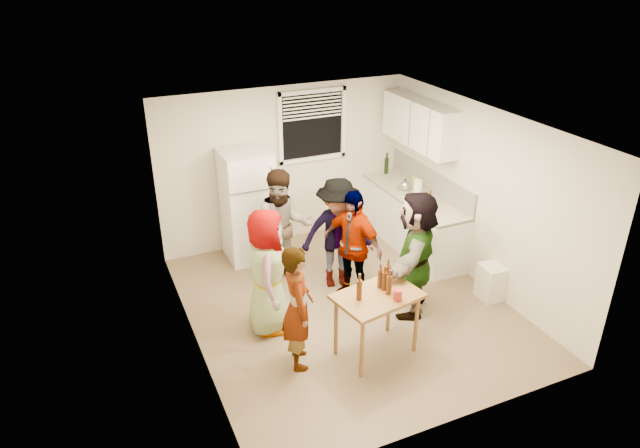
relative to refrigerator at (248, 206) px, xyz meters
name	(u,v)px	position (x,y,z in m)	size (l,w,h in m)	color
room	(347,307)	(0.75, -1.88, -0.85)	(4.00, 4.50, 2.50)	beige
window	(312,126)	(1.20, 0.33, 1.00)	(1.12, 0.10, 1.06)	white
refrigerator	(248,206)	(0.00, 0.00, 0.00)	(0.70, 0.70, 1.70)	white
counter_lower	(412,222)	(2.45, -0.73, -0.42)	(0.60, 2.20, 0.86)	white
countertop	(414,195)	(2.45, -0.73, 0.03)	(0.64, 2.22, 0.04)	beige
backsplash	(431,180)	(2.74, -0.73, 0.23)	(0.03, 2.20, 0.36)	beige
upper_cabinets	(419,123)	(2.58, -0.53, 1.10)	(0.34, 1.60, 0.70)	white
kettle	(405,190)	(2.40, -0.53, 0.05)	(0.24, 0.20, 0.20)	silver
paper_towel	(417,197)	(2.43, -0.84, 0.05)	(0.13, 0.13, 0.27)	white
wine_bottle	(386,173)	(2.50, 0.23, 0.05)	(0.07, 0.07, 0.27)	black
beer_bottle_counter	(429,209)	(2.35, -1.29, 0.05)	(0.05, 0.05, 0.21)	#47230C
blue_cup	(424,210)	(2.26, -1.29, 0.05)	(0.09, 0.09, 0.13)	#1A17A4
picture_frame	(416,181)	(2.67, -0.42, 0.12)	(0.02, 0.17, 0.14)	#D1C74B
trash_bin	(492,281)	(2.65, -2.46, -0.60)	(0.33, 0.33, 0.49)	white
serving_table	(375,352)	(0.63, -2.85, -0.85)	(0.95, 0.63, 0.80)	brown
beer_bottle_table	(359,299)	(0.39, -2.85, -0.05)	(0.06, 0.06, 0.24)	#47230C
red_cup	(397,300)	(0.78, -3.03, -0.05)	(0.10, 0.10, 0.13)	#A0291A
guest_grey	(270,327)	(-0.35, -1.89, -0.85)	(0.79, 1.62, 0.52)	gray
guest_stripe	(299,361)	(-0.26, -2.65, -0.85)	(0.55, 1.50, 0.36)	#141933
guest_back_left	(285,281)	(0.22, -0.94, -0.85)	(0.82, 1.70, 0.64)	brown
guest_back_right	(337,283)	(0.87, -1.28, -0.85)	(1.03, 1.60, 0.59)	#3A3A3F
guest_black	(351,296)	(0.92, -1.65, -0.85)	(0.92, 1.57, 0.38)	black
guest_orange	(411,308)	(1.51, -2.25, -0.85)	(1.56, 1.68, 0.50)	#C1553C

